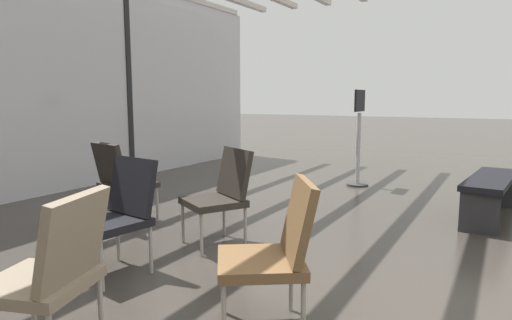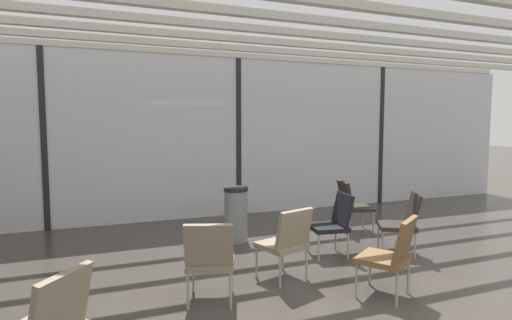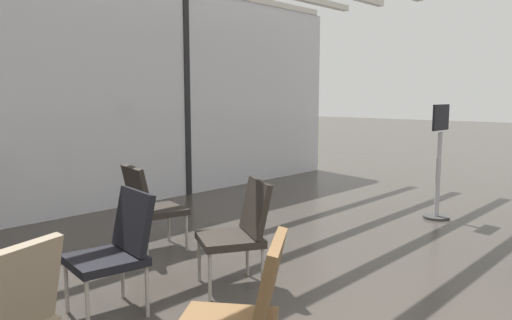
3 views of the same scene
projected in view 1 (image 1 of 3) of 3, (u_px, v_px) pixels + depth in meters
The scene contains 8 objects.
window_mullion_2 at pixel (127, 82), 7.36m from camera, with size 0.10×0.12×3.15m, color black.
lounge_chair_1 at pixel (121, 177), 4.72m from camera, with size 0.62×0.58×0.87m.
lounge_chair_3 at pixel (276, 246), 2.54m from camera, with size 0.69×0.70×0.87m.
lounge_chair_4 at pixel (222, 191), 4.05m from camera, with size 0.69×0.68×0.87m.
lounge_chair_5 at pixel (53, 267), 2.22m from camera, with size 0.62×0.65×0.87m.
lounge_chair_6 at pixel (119, 209), 3.39m from camera, with size 0.59×0.56×0.87m.
waiting_bench at pixel (491, 186), 4.91m from camera, with size 1.53×0.55×0.47m.
info_sign at pixel (359, 141), 6.73m from camera, with size 0.44×0.32×1.44m.
Camera 1 is at (-1.97, -0.30, 1.33)m, focal length 31.54 mm.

